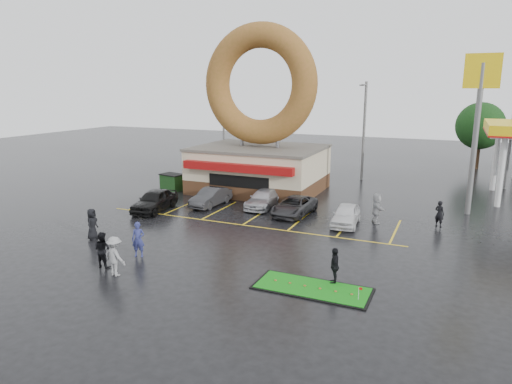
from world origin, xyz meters
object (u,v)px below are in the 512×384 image
at_px(streetlight_left, 223,125).
at_px(car_white, 346,215).
at_px(shell_sign, 479,105).
at_px(dumpster, 172,182).
at_px(streetlight_mid, 364,129).
at_px(car_black, 155,200).
at_px(donut_shop, 259,137).
at_px(person_cameraman, 335,266).
at_px(person_blue, 138,239).
at_px(putting_green, 312,288).
at_px(car_grey, 294,206).
at_px(streetlight_right, 512,133).
at_px(car_silver, 263,199).
at_px(car_dgrey, 211,197).

height_order(streetlight_left, car_white, streetlight_left).
height_order(shell_sign, dumpster, shell_sign).
bearing_deg(shell_sign, car_white, -139.93).
distance_m(streetlight_mid, car_black, 20.64).
bearing_deg(donut_shop, streetlight_left, 135.22).
height_order(donut_shop, person_cameraman, donut_shop).
distance_m(person_blue, person_cameraman, 10.03).
relative_size(car_white, dumpster, 2.13).
bearing_deg(donut_shop, putting_green, -59.83).
xyz_separation_m(donut_shop, streetlight_left, (-7.00, 6.95, 0.32)).
height_order(car_black, car_grey, car_black).
xyz_separation_m(streetlight_right, dumpster, (-25.76, -11.81, -4.13)).
relative_size(car_black, person_cameraman, 2.67).
bearing_deg(car_white, shell_sign, 35.66).
height_order(streetlight_left, putting_green, streetlight_left).
bearing_deg(shell_sign, person_cameraman, -110.24).
relative_size(shell_sign, car_white, 2.77).
xyz_separation_m(person_blue, person_cameraman, (10.00, 0.75, -0.08)).
distance_m(streetlight_right, car_silver, 22.00).
xyz_separation_m(shell_sign, dumpster, (-22.76, -1.89, -6.73)).
height_order(streetlight_mid, person_blue, streetlight_mid).
distance_m(car_black, dumpster, 6.68).
bearing_deg(streetlight_right, car_silver, -139.88).
xyz_separation_m(streetlight_right, car_white, (-10.06, -15.86, -4.13)).
distance_m(car_black, car_silver, 7.70).
distance_m(streetlight_mid, dumpster, 17.98).
distance_m(shell_sign, putting_green, 18.55).
xyz_separation_m(donut_shop, car_white, (8.94, -6.91, -3.81)).
distance_m(car_grey, person_blue, 11.67).
bearing_deg(putting_green, car_silver, 121.62).
distance_m(person_blue, dumpster, 15.58).
distance_m(car_white, dumpster, 16.21).
relative_size(donut_shop, car_silver, 3.17).
distance_m(streetlight_right, car_dgrey, 25.55).
distance_m(donut_shop, car_black, 10.55).
bearing_deg(donut_shop, car_white, -37.71).
relative_size(streetlight_left, putting_green, 1.80).
bearing_deg(car_black, dumpster, 106.69).
distance_m(car_black, person_cameraman, 16.15).
bearing_deg(car_black, streetlight_left, 93.48).
distance_m(streetlight_left, streetlight_right, 26.08).
distance_m(donut_shop, putting_green, 19.97).
bearing_deg(car_silver, car_dgrey, -164.15).
xyz_separation_m(streetlight_mid, car_white, (1.94, -14.86, -4.13)).
bearing_deg(car_dgrey, streetlight_left, 117.53).
xyz_separation_m(streetlight_left, car_silver, (9.48, -11.92, -4.16)).
bearing_deg(streetlight_left, car_silver, -51.49).
relative_size(person_blue, putting_green, 0.36).
bearing_deg(donut_shop, dumpster, -157.06).
bearing_deg(car_dgrey, person_blue, -77.26).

